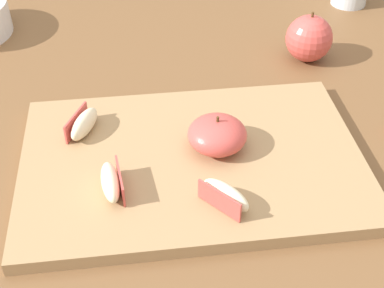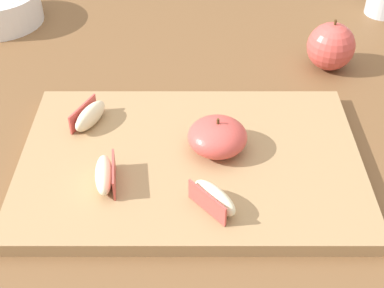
% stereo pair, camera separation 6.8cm
% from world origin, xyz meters
% --- Properties ---
extents(dining_table, '(1.20, 0.93, 0.74)m').
position_xyz_m(dining_table, '(0.00, 0.00, 0.64)').
color(dining_table, brown).
rests_on(dining_table, ground_plane).
extents(cutting_board, '(0.43, 0.29, 0.02)m').
position_xyz_m(cutting_board, '(0.06, -0.09, 0.75)').
color(cutting_board, '#A37F56').
rests_on(cutting_board, dining_table).
extents(apple_half_skin_up, '(0.08, 0.08, 0.05)m').
position_xyz_m(apple_half_skin_up, '(0.09, -0.07, 0.78)').
color(apple_half_skin_up, '#D14C47').
rests_on(apple_half_skin_up, cutting_board).
extents(apple_wedge_right, '(0.06, 0.06, 0.03)m').
position_xyz_m(apple_wedge_right, '(0.09, -0.18, 0.77)').
color(apple_wedge_right, beige).
rests_on(apple_wedge_right, cutting_board).
extents(apple_wedge_left, '(0.05, 0.07, 0.03)m').
position_xyz_m(apple_wedge_left, '(-0.08, -0.02, 0.77)').
color(apple_wedge_left, beige).
rests_on(apple_wedge_left, cutting_board).
extents(apple_wedge_near_knife, '(0.03, 0.07, 0.03)m').
position_xyz_m(apple_wedge_near_knife, '(-0.04, -0.14, 0.77)').
color(apple_wedge_near_knife, beige).
rests_on(apple_wedge_near_knife, cutting_board).
extents(whole_apple_pink_lady, '(0.08, 0.08, 0.08)m').
position_xyz_m(whole_apple_pink_lady, '(0.28, 0.16, 0.78)').
color(whole_apple_pink_lady, '#D14C47').
rests_on(whole_apple_pink_lady, dining_table).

